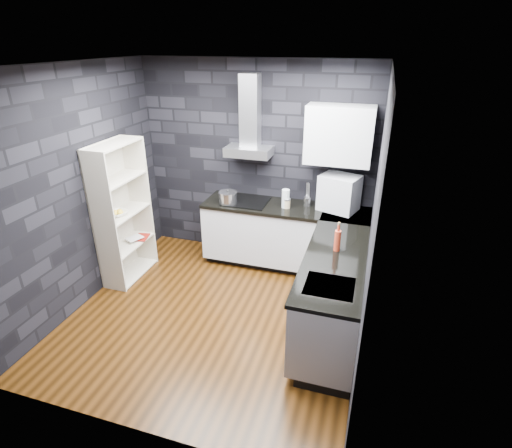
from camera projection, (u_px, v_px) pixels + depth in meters
The scene contains 28 objects.
ground at pixel (216, 314), 4.65m from camera, with size 3.20×3.20×0.00m, color #402109.
ceiling at pixel (203, 65), 3.50m from camera, with size 3.20×3.20×0.00m, color white.
wall_back at pixel (257, 163), 5.48m from camera, with size 3.20×0.05×2.70m, color black.
wall_front at pixel (115, 296), 2.67m from camera, with size 3.20×0.05×2.70m, color black.
wall_left at pixel (77, 190), 4.50m from camera, with size 0.05×3.20×2.70m, color black.
wall_right at pixel (375, 227), 3.64m from camera, with size 0.05×3.20×2.70m, color black.
toekick_back at pixel (284, 260), 5.65m from camera, with size 2.18×0.50×0.10m, color black.
toekick_right at pixel (333, 327), 4.36m from camera, with size 0.50×1.78×0.10m, color black.
counter_back_cab at pixel (285, 235), 5.43m from camera, with size 2.20×0.60×0.76m, color silver.
counter_right_cab at pixel (333, 294), 4.18m from camera, with size 0.60×1.80×0.76m, color silver.
counter_back_top at pixel (286, 208), 5.26m from camera, with size 2.20×0.62×0.04m, color black.
counter_right_top at pixel (335, 260), 4.02m from camera, with size 0.62×1.80×0.04m, color black.
counter_corner_top at pixel (347, 215), 5.05m from camera, with size 0.62×0.62×0.04m, color black.
hood_body at pixel (249, 151), 5.23m from camera, with size 0.60×0.34×0.12m, color silver.
hood_chimney at pixel (250, 111), 5.08m from camera, with size 0.24×0.20×0.90m, color silver.
upper_cabinet at pixel (339, 135), 4.80m from camera, with size 0.80×0.35×0.70m, color silver.
cooktop at pixel (246, 201), 5.40m from camera, with size 0.58×0.50×0.01m, color black.
sink_rim at pixel (329, 286), 3.57m from camera, with size 0.44×0.40×0.01m, color silver.
pot at pixel (228, 198), 5.31m from camera, with size 0.23×0.23×0.14m, color silver.
glass_vase at pixel (286, 199), 5.17m from camera, with size 0.10×0.10×0.24m, color silver.
storage_jar at pixel (287, 204), 5.18m from camera, with size 0.09×0.09×0.11m, color tan.
utensil_crock at pixel (307, 202), 5.24m from camera, with size 0.09×0.09×0.12m, color silver.
appliance_garage at pixel (339, 193), 5.06m from camera, with size 0.46×0.36×0.46m, color silver.
red_bottle at pixel (337, 241), 4.12m from camera, with size 0.07×0.07×0.23m, color #B9391F.
bookshelf at pixel (123, 213), 5.05m from camera, with size 0.34×0.80×1.80m, color beige.
fruit_bowl at pixel (118, 213), 4.95m from camera, with size 0.22×0.22×0.06m, color white.
book_red at pixel (134, 230), 5.35m from camera, with size 0.17×0.02×0.24m, color maroon.
book_second at pixel (130, 230), 5.30m from camera, with size 0.15×0.02×0.21m, color #B2B2B2.
Camera 1 is at (1.55, -3.46, 2.92)m, focal length 28.00 mm.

